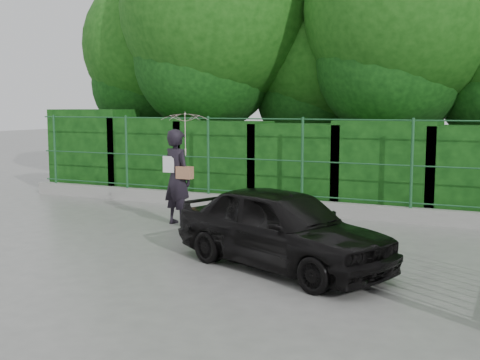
% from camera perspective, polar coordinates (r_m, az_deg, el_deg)
% --- Properties ---
extents(ground, '(80.00, 80.00, 0.00)m').
position_cam_1_polar(ground, '(9.32, -5.88, -7.47)').
color(ground, gray).
extents(kerb, '(14.00, 0.25, 0.30)m').
position_cam_1_polar(kerb, '(13.26, 4.25, -2.45)').
color(kerb, '#9E9E99').
rests_on(kerb, ground).
extents(fence, '(14.13, 0.06, 1.80)m').
position_cam_1_polar(fence, '(13.05, 5.19, 2.03)').
color(fence, '#1F562E').
rests_on(fence, kerb).
extents(hedge, '(14.20, 1.20, 2.24)m').
position_cam_1_polar(hedge, '(14.16, 4.93, 1.60)').
color(hedge, black).
rests_on(hedge, ground).
extents(trees, '(17.10, 6.15, 8.08)m').
position_cam_1_polar(trees, '(16.01, 12.70, 15.08)').
color(trees, black).
rests_on(trees, ground).
extents(woman, '(1.02, 0.97, 2.23)m').
position_cam_1_polar(woman, '(11.77, -5.57, 2.62)').
color(woman, black).
rests_on(woman, ground).
extents(car, '(3.75, 2.58, 1.18)m').
position_cam_1_polar(car, '(8.69, 3.99, -4.52)').
color(car, black).
rests_on(car, ground).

